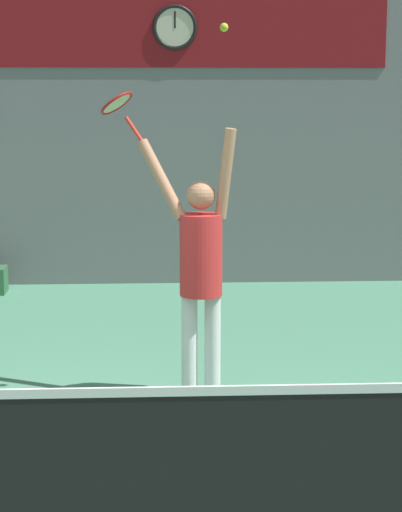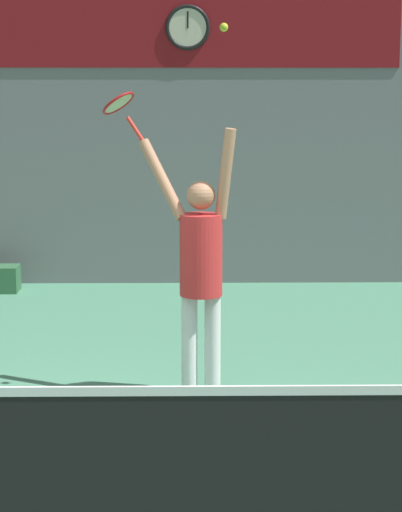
% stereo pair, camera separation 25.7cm
% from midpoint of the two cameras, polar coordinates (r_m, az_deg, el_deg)
% --- Properties ---
extents(ground_plane, '(18.00, 18.00, 0.00)m').
position_cam_midpoint_polar(ground_plane, '(6.20, -4.66, -13.24)').
color(ground_plane, '#4C8C6B').
extents(back_wall, '(18.00, 0.10, 5.00)m').
position_cam_midpoint_polar(back_wall, '(11.80, -2.85, 10.35)').
color(back_wall, slate).
rests_on(back_wall, ground_plane).
extents(sponsor_banner, '(6.36, 0.02, 0.97)m').
position_cam_midpoint_polar(sponsor_banner, '(11.76, -2.89, 13.88)').
color(sponsor_banner, maroon).
extents(scoreboard_clock, '(0.55, 0.05, 0.55)m').
position_cam_midpoint_polar(scoreboard_clock, '(11.74, -0.18, 13.90)').
color(scoreboard_clock, beige).
extents(court_net, '(8.83, 0.07, 1.06)m').
position_cam_midpoint_polar(court_net, '(5.00, -5.59, -13.00)').
color(court_net, '#333333').
rests_on(court_net, ground_plane).
extents(tennis_player, '(0.81, 0.48, 2.17)m').
position_cam_midpoint_polar(tennis_player, '(7.39, 0.96, -0.43)').
color(tennis_player, white).
rests_on(tennis_player, ground_plane).
extents(tennis_racket, '(0.40, 0.38, 0.41)m').
position_cam_midpoint_polar(tennis_racket, '(7.61, -4.03, 9.20)').
color(tennis_racket, red).
extents(tennis_ball, '(0.07, 0.07, 0.07)m').
position_cam_midpoint_polar(tennis_ball, '(7.23, 2.47, 13.89)').
color(tennis_ball, '#CCDB2D').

